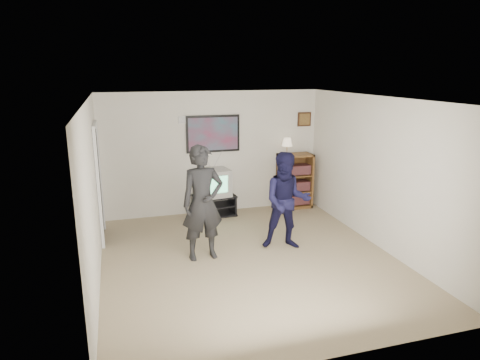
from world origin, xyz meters
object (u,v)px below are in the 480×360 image
person_short (287,201)px  person_tall (203,203)px  media_stand (214,205)px  crt_television (213,183)px  bookshelf (295,181)px

person_short → person_tall: bearing=-163.6°
media_stand → person_tall: person_tall is taller
crt_television → person_short: 2.09m
person_tall → crt_television: bearing=67.7°
crt_television → bookshelf: (1.81, 0.05, -0.11)m
bookshelf → person_short: (-1.01, -1.97, 0.23)m
person_tall → media_stand: bearing=67.1°
person_tall → person_short: person_tall is taller
media_stand → bookshelf: (1.79, 0.05, 0.37)m
crt_television → media_stand: bearing=-8.1°
person_short → media_stand: bearing=128.7°
media_stand → person_short: person_short is taller
crt_television → person_tall: size_ratio=0.35×
bookshelf → person_tall: size_ratio=0.65×
bookshelf → media_stand: bearing=-178.4°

